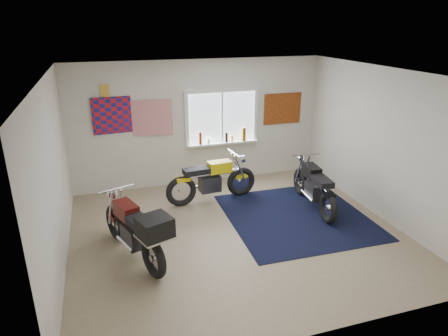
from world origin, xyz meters
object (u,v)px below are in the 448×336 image
object	(u,v)px
navy_rug	(296,216)
yellow_triumph	(212,181)
maroon_tourer	(137,231)
black_chrome_bike	(314,188)

from	to	relation	value
navy_rug	yellow_triumph	bearing A→B (deg)	138.20
navy_rug	yellow_triumph	size ratio (longest dim) A/B	1.36
maroon_tourer	black_chrome_bike	bearing A→B (deg)	-96.19
navy_rug	yellow_triumph	distance (m)	1.81
navy_rug	black_chrome_bike	distance (m)	0.68
navy_rug	maroon_tourer	xyz separation A→B (m)	(-2.97, -0.58, 0.51)
maroon_tourer	navy_rug	bearing A→B (deg)	-98.87
navy_rug	maroon_tourer	distance (m)	3.06
black_chrome_bike	maroon_tourer	distance (m)	3.55
yellow_triumph	navy_rug	bearing A→B (deg)	-47.51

